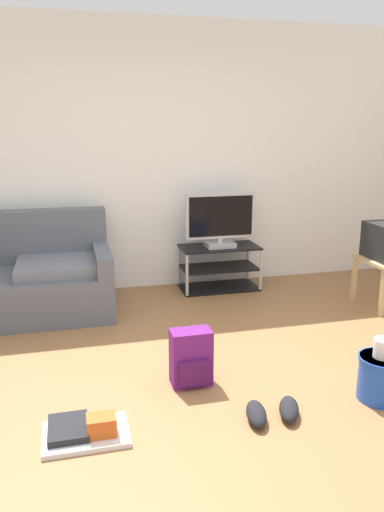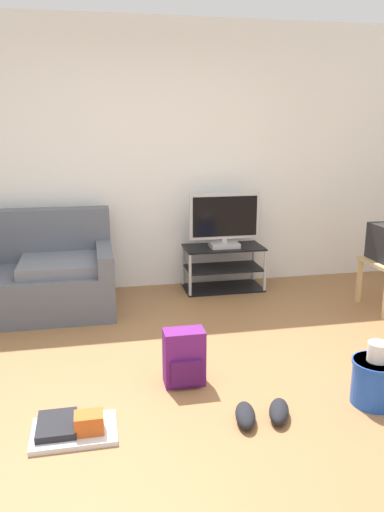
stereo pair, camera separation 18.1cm
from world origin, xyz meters
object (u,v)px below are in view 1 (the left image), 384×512
(floor_tray, at_px, (85,431))
(cleaning_bucket, at_px, (381,374))
(sneakers_pair, at_px, (273,411))
(tv_stand, at_px, (219,267))
(couch, at_px, (1,281))
(flat_tv, at_px, (220,221))
(backpack, at_px, (191,358))

(floor_tray, bearing_deg, cleaning_bucket, -1.17)
(cleaning_bucket, bearing_deg, sneakers_pair, -176.84)
(tv_stand, bearing_deg, sneakers_pair, -99.50)
(couch, height_order, tv_stand, couch)
(flat_tv, xyz_separation_m, floor_tray, (-1.49, -2.31, -0.69))
(flat_tv, distance_m, backpack, 2.10)
(backpack, xyz_separation_m, cleaning_bucket, (1.11, -0.48, -0.02))
(couch, xyz_separation_m, backpack, (1.36, -1.65, -0.13))
(couch, bearing_deg, tv_stand, 6.33)
(tv_stand, xyz_separation_m, flat_tv, (-0.00, -0.02, 0.50))
(cleaning_bucket, height_order, floor_tray, cleaning_bucket)
(flat_tv, relative_size, sneakers_pair, 1.83)
(sneakers_pair, bearing_deg, cleaning_bucket, 3.16)
(backpack, xyz_separation_m, floor_tray, (-0.72, -0.44, -0.15))
(cleaning_bucket, bearing_deg, backpack, 156.65)
(couch, relative_size, backpack, 5.11)
(tv_stand, bearing_deg, flat_tv, -90.00)
(sneakers_pair, distance_m, floor_tray, 1.09)
(tv_stand, relative_size, floor_tray, 1.72)
(tv_stand, distance_m, floor_tray, 2.78)
(cleaning_bucket, bearing_deg, couch, 139.17)
(tv_stand, bearing_deg, cleaning_bucket, -81.85)
(tv_stand, height_order, sneakers_pair, tv_stand)
(flat_tv, distance_m, sneakers_pair, 2.52)
(flat_tv, xyz_separation_m, backpack, (-0.77, -1.87, -0.55))
(couch, height_order, floor_tray, couch)
(couch, height_order, flat_tv, flat_tv)
(couch, bearing_deg, floor_tray, -73.08)
(couch, relative_size, floor_tray, 4.11)
(backpack, distance_m, sneakers_pair, 0.65)
(floor_tray, bearing_deg, couch, 106.92)
(couch, distance_m, sneakers_pair, 2.79)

